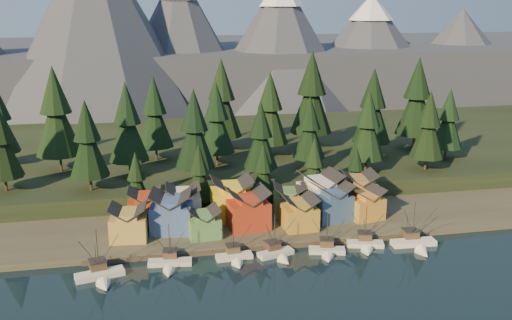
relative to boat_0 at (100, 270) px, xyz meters
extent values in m
plane|color=black|center=(35.61, -7.63, -2.15)|extent=(500.00, 500.00, 0.00)
cube|color=#3D392C|center=(35.61, 32.37, -1.40)|extent=(400.00, 50.00, 1.50)
cube|color=black|center=(35.61, 82.37, 0.85)|extent=(420.00, 100.00, 6.00)
cube|color=#4D4337|center=(35.61, 8.87, -1.65)|extent=(80.00, 4.00, 1.00)
cube|color=#444858|center=(35.61, 232.37, 12.85)|extent=(560.00, 160.00, 30.00)
cone|color=#444858|center=(-9.39, 172.37, 42.85)|extent=(100.00, 100.00, 90.00)
cone|color=#444858|center=(30.61, 190.37, 33.85)|extent=(80.00, 80.00, 72.00)
cone|color=#444858|center=(80.61, 178.37, 31.85)|extent=(84.00, 84.00, 68.00)
cone|color=#444858|center=(135.61, 194.37, 26.85)|extent=(92.00, 92.00, 58.00)
cone|color=white|center=(135.61, 194.37, 48.89)|extent=(25.76, 25.76, 13.92)
cone|color=#444858|center=(195.61, 202.37, 22.85)|extent=(88.00, 88.00, 50.00)
cube|color=beige|center=(-0.27, 1.09, -1.79)|extent=(10.26, 5.28, 1.63)
cone|color=beige|center=(1.00, -4.14, -1.79)|extent=(3.75, 3.98, 3.05)
cube|color=black|center=(-0.27, 1.09, -2.40)|extent=(10.50, 5.38, 0.36)
cube|color=#4C3A28|center=(-0.69, 2.84, -0.21)|extent=(3.88, 3.73, 1.83)
cube|color=#292626|center=(-0.69, 2.84, 0.80)|extent=(4.12, 3.98, 0.20)
cylinder|color=black|center=(-0.41, 1.68, 3.55)|extent=(0.18, 0.18, 9.15)
cylinder|color=black|center=(-1.17, 4.82, 1.21)|extent=(0.14, 0.14, 4.47)
cube|color=beige|center=(14.14, 4.08, -1.83)|extent=(9.51, 3.69, 1.45)
cone|color=beige|center=(13.59, -0.98, -1.83)|extent=(3.04, 3.44, 2.71)
cube|color=black|center=(14.14, 4.08, -2.37)|extent=(9.74, 3.76, 0.32)
cube|color=brown|center=(14.33, 5.77, -0.43)|extent=(3.17, 3.01, 1.63)
cube|color=#292626|center=(14.33, 5.77, 0.47)|extent=(3.36, 3.20, 0.18)
cylinder|color=black|center=(14.20, 4.64, 2.91)|extent=(0.16, 0.16, 8.13)
cylinder|color=black|center=(14.53, 7.68, 0.84)|extent=(0.13, 0.13, 3.97)
cube|color=beige|center=(28.11, 4.27, -1.83)|extent=(8.15, 3.15, 1.43)
cone|color=beige|center=(28.37, -0.12, -1.83)|extent=(2.83, 2.89, 2.68)
cube|color=black|center=(28.11, 4.27, -2.37)|extent=(8.35, 3.20, 0.31)
cube|color=brown|center=(28.02, 5.73, -0.45)|extent=(3.01, 2.84, 1.61)
cube|color=#292626|center=(28.02, 5.73, 0.44)|extent=(3.20, 3.03, 0.18)
cylinder|color=black|center=(28.08, 4.76, 2.85)|extent=(0.16, 0.16, 8.03)
cylinder|color=black|center=(27.92, 7.39, 0.80)|extent=(0.12, 0.12, 3.92)
cube|color=beige|center=(37.41, 4.05, -1.82)|extent=(8.51, 4.92, 1.50)
cone|color=beige|center=(38.63, -0.19, -1.82)|extent=(3.46, 3.42, 2.81)
cube|color=black|center=(37.41, 4.05, -2.38)|extent=(8.72, 5.02, 0.33)
cube|color=#4B3328|center=(37.00, 5.47, -0.36)|extent=(3.66, 3.53, 1.69)
cube|color=#292626|center=(37.00, 5.47, 0.57)|extent=(3.89, 3.76, 0.19)
cylinder|color=black|center=(37.27, 4.52, 3.10)|extent=(0.17, 0.17, 8.43)
cylinder|color=black|center=(36.54, 7.07, 0.95)|extent=(0.13, 0.13, 4.12)
cube|color=beige|center=(49.04, 3.20, -1.82)|extent=(8.48, 4.66, 1.49)
cone|color=beige|center=(47.97, -1.08, -1.82)|extent=(3.37, 3.34, 2.79)
cube|color=black|center=(49.04, 3.20, -2.38)|extent=(8.68, 4.76, 0.33)
cube|color=#4F3C2A|center=(49.40, 4.63, -0.38)|extent=(3.57, 3.43, 1.67)
cube|color=#292626|center=(49.40, 4.63, 0.55)|extent=(3.79, 3.66, 0.19)
cylinder|color=black|center=(49.16, 3.68, 3.06)|extent=(0.17, 0.17, 8.37)
cylinder|color=black|center=(49.80, 6.25, 0.92)|extent=(0.13, 0.13, 4.09)
cube|color=silver|center=(58.81, 4.84, -1.81)|extent=(8.77, 4.85, 1.52)
cone|color=silver|center=(57.66, 0.42, -1.81)|extent=(3.47, 3.47, 2.84)
cube|color=black|center=(58.81, 4.84, -2.38)|extent=(8.98, 4.95, 0.33)
cube|color=#4E3D29|center=(59.20, 6.31, -0.34)|extent=(3.65, 3.52, 1.71)
cube|color=#292626|center=(59.20, 6.31, 0.60)|extent=(3.88, 3.75, 0.19)
cylinder|color=black|center=(58.94, 5.33, 3.16)|extent=(0.17, 0.17, 8.53)
cylinder|color=black|center=(59.63, 7.98, 0.98)|extent=(0.13, 0.13, 4.17)
cube|color=white|center=(70.00, 3.21, -1.78)|extent=(10.42, 3.44, 1.65)
cone|color=white|center=(69.81, -2.45, -1.78)|extent=(3.21, 3.63, 3.09)
cube|color=black|center=(70.00, 3.21, -2.40)|extent=(10.67, 3.50, 0.36)
cube|color=#4E3F29|center=(70.07, 5.10, -0.19)|extent=(3.40, 3.20, 1.86)
cube|color=#292626|center=(70.07, 5.10, 0.84)|extent=(3.62, 3.42, 0.21)
cylinder|color=black|center=(70.02, 3.84, 3.63)|extent=(0.19, 0.19, 9.28)
cylinder|color=black|center=(70.14, 7.23, 1.26)|extent=(0.14, 0.14, 4.54)
cube|color=#AD8C3D|center=(5.63, 16.22, 2.19)|extent=(8.97, 8.05, 5.67)
cube|color=#AD8C3D|center=(5.63, 16.22, 5.59)|extent=(5.26, 7.51, 1.16)
cube|color=#385086|center=(15.54, 19.13, 2.80)|extent=(10.85, 9.98, 6.90)
cube|color=#385086|center=(15.54, 19.13, 6.91)|extent=(6.58, 9.09, 1.34)
cube|color=#518548|center=(22.65, 14.38, 1.74)|extent=(7.78, 7.35, 4.77)
cube|color=#518548|center=(22.65, 14.38, 4.62)|extent=(4.56, 6.90, 1.01)
cube|color=#9C2F18|center=(33.68, 17.87, 2.69)|extent=(10.37, 9.39, 6.68)
cube|color=#9C2F18|center=(33.68, 17.87, 6.68)|extent=(6.12, 8.73, 1.33)
cube|color=#AB7F2C|center=(45.85, 15.05, 2.14)|extent=(8.13, 8.13, 5.56)
cube|color=#AB7F2C|center=(45.85, 15.05, 5.45)|extent=(4.63, 7.82, 1.10)
cube|color=#314E76|center=(55.16, 18.78, 2.67)|extent=(10.24, 9.11, 6.63)
cube|color=#314E76|center=(55.16, 18.78, 6.60)|extent=(6.23, 8.21, 1.27)
cube|color=#C28532|center=(63.85, 18.01, 2.10)|extent=(9.24, 8.48, 5.48)
cube|color=#C28532|center=(63.85, 18.01, 5.38)|extent=(5.70, 7.60, 1.12)
cube|color=#993317|center=(9.49, 25.61, 2.47)|extent=(8.41, 7.57, 6.24)
cube|color=#993317|center=(9.49, 25.61, 6.15)|extent=(4.80, 7.22, 1.13)
cube|color=beige|center=(18.82, 24.95, 2.74)|extent=(8.56, 8.06, 6.78)
cube|color=beige|center=(18.82, 24.95, 6.71)|extent=(4.81, 7.79, 1.17)
cube|color=yellow|center=(30.93, 24.59, 3.09)|extent=(10.05, 8.57, 7.47)
cube|color=yellow|center=(30.93, 24.59, 7.51)|extent=(5.57, 8.35, 1.40)
cube|color=#4F7640|center=(45.66, 24.01, 2.16)|extent=(8.98, 7.86, 5.60)
cube|color=#4F7640|center=(45.66, 24.01, 5.50)|extent=(5.45, 7.09, 1.12)
cube|color=silver|center=(53.86, 24.17, 3.14)|extent=(10.90, 9.99, 7.58)
cube|color=silver|center=(53.86, 24.17, 7.60)|extent=(6.54, 9.18, 1.37)
cube|color=olive|center=(65.11, 26.05, 2.84)|extent=(9.34, 8.86, 6.98)
cube|color=olive|center=(65.11, 26.05, 6.92)|extent=(5.48, 8.32, 1.21)
cylinder|color=#332319|center=(-26.39, 44.37, 5.92)|extent=(0.70, 0.70, 4.13)
cone|color=black|center=(-26.39, 44.37, 14.88)|extent=(10.11, 10.11, 14.24)
cylinder|color=#332319|center=(-14.39, 60.37, 6.59)|extent=(0.70, 0.70, 5.46)
cone|color=black|center=(-14.39, 60.37, 18.42)|extent=(13.35, 13.35, 18.82)
cone|color=black|center=(-14.39, 60.37, 28.14)|extent=(9.11, 9.11, 13.66)
cylinder|color=#332319|center=(-4.39, 40.37, 6.00)|extent=(0.70, 0.70, 4.29)
cone|color=black|center=(-4.39, 40.37, 15.31)|extent=(10.50, 10.50, 14.79)
cone|color=black|center=(-4.39, 40.37, 22.94)|extent=(7.16, 7.16, 10.74)
cylinder|color=#332319|center=(5.61, 52.37, 6.24)|extent=(0.70, 0.70, 4.76)
cone|color=black|center=(5.61, 52.37, 16.56)|extent=(11.65, 11.65, 16.41)
cone|color=black|center=(5.61, 52.37, 25.03)|extent=(7.94, 7.94, 11.91)
cylinder|color=#332319|center=(13.61, 67.37, 6.19)|extent=(0.70, 0.70, 4.67)
cone|color=black|center=(13.61, 67.37, 16.31)|extent=(11.42, 11.42, 16.09)
cone|color=black|center=(13.61, 67.37, 24.62)|extent=(7.79, 7.79, 11.68)
cylinder|color=#332319|center=(23.61, 42.37, 6.15)|extent=(0.70, 0.70, 4.59)
cone|color=black|center=(23.61, 42.37, 16.09)|extent=(11.22, 11.22, 15.81)
cone|color=black|center=(23.61, 42.37, 24.25)|extent=(7.65, 7.65, 11.47)
cylinder|color=#332319|center=(31.61, 57.37, 6.10)|extent=(0.70, 0.70, 4.50)
cone|color=black|center=(31.61, 57.37, 15.85)|extent=(11.00, 11.00, 15.50)
cone|color=black|center=(31.61, 57.37, 23.85)|extent=(7.50, 7.50, 11.25)
cylinder|color=#332319|center=(41.61, 40.37, 5.81)|extent=(0.70, 0.70, 3.91)
cone|color=black|center=(41.61, 40.37, 14.29)|extent=(9.56, 9.56, 13.48)
cone|color=black|center=(41.61, 40.37, 21.25)|extent=(6.52, 6.52, 9.78)
cylinder|color=#332319|center=(49.61, 64.37, 6.26)|extent=(0.70, 0.70, 4.82)
cone|color=black|center=(49.61, 64.37, 16.70)|extent=(11.77, 11.77, 16.59)
cone|color=black|center=(49.61, 64.37, 25.26)|extent=(8.03, 8.03, 12.04)
cylinder|color=#332319|center=(57.61, 47.37, 5.81)|extent=(0.70, 0.70, 3.90)
cone|color=black|center=(57.61, 47.37, 14.26)|extent=(9.54, 9.54, 13.44)
cone|color=black|center=(57.61, 47.37, 21.19)|extent=(6.50, 6.50, 9.75)
cylinder|color=#332319|center=(65.61, 72.37, 6.74)|extent=(0.70, 0.70, 5.77)
cone|color=black|center=(65.61, 72.37, 19.25)|extent=(14.11, 14.11, 19.88)
cone|color=black|center=(65.61, 72.37, 29.51)|extent=(9.62, 9.62, 14.43)
cylinder|color=#332319|center=(73.61, 42.37, 5.98)|extent=(0.70, 0.70, 4.26)
cone|color=black|center=(73.61, 42.37, 15.21)|extent=(10.41, 10.41, 14.67)
cone|color=black|center=(73.61, 42.37, 22.79)|extent=(7.10, 7.10, 10.65)
cylinder|color=#332319|center=(81.61, 58.37, 6.36)|extent=(0.70, 0.70, 5.00)
cone|color=black|center=(81.61, 58.37, 17.20)|extent=(12.23, 12.23, 17.23)
cone|color=black|center=(81.61, 58.37, 26.09)|extent=(8.34, 8.34, 12.51)
cylinder|color=#332319|center=(91.61, 40.37, 5.94)|extent=(0.70, 0.70, 4.18)
cone|color=black|center=(91.61, 40.37, 15.00)|extent=(10.21, 10.21, 14.39)
cone|color=black|center=(91.61, 40.37, 22.43)|extent=(6.96, 6.96, 10.45)
cylinder|color=#332319|center=(99.61, 64.37, 6.57)|extent=(0.70, 0.70, 5.44)
cone|color=black|center=(99.61, 64.37, 18.36)|extent=(13.29, 13.29, 18.73)
cone|color=black|center=(99.61, 64.37, 28.02)|extent=(9.06, 9.06, 13.59)
cylinder|color=#332319|center=(35.61, 74.37, 6.56)|extent=(0.70, 0.70, 5.42)
cone|color=black|center=(35.61, 74.37, 18.30)|extent=(13.24, 13.24, 18.66)
cone|color=black|center=(35.61, 74.37, 27.93)|extent=(9.03, 9.03, 13.54)
cylinder|color=#332319|center=(-32.39, 70.37, 6.06)|extent=(0.70, 0.70, 4.42)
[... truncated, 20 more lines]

